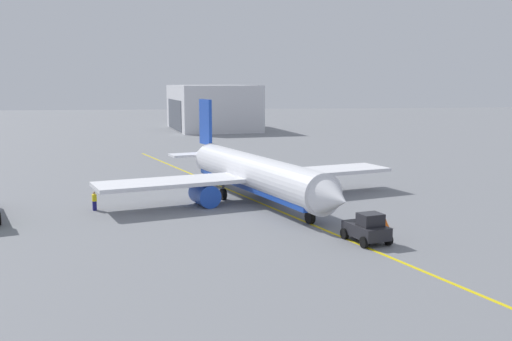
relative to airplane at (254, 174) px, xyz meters
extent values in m
plane|color=slate|center=(0.51, 0.16, -2.55)|extent=(400.00, 400.00, 0.00)
cylinder|color=white|center=(0.51, 0.16, 0.18)|extent=(24.44, 10.68, 3.44)
cube|color=#1E47B7|center=(0.51, 0.16, -0.77)|extent=(22.95, 9.68, 0.96)
cone|color=white|center=(13.51, 4.27, 0.18)|extent=(4.25, 4.18, 3.31)
cone|color=white|center=(-13.14, -4.16, 0.52)|extent=(5.43, 4.23, 2.93)
cube|color=#1E47B7|center=(-12.49, -3.95, 4.30)|extent=(3.16, 1.31, 5.20)
cube|color=white|center=(-12.49, -3.95, 0.58)|extent=(4.82, 8.73, 0.24)
cube|color=white|center=(-0.45, -0.14, -0.25)|extent=(13.67, 30.20, 0.36)
cylinder|color=#1E47B7|center=(-1.25, 5.06, -1.50)|extent=(3.68, 2.97, 2.10)
cylinder|color=#1E47B7|center=(1.88, -4.86, -1.50)|extent=(3.68, 2.97, 2.10)
cylinder|color=#4C4C51|center=(10.26, 3.24, -1.43)|extent=(0.24, 0.24, 1.14)
cylinder|color=black|center=(10.26, 3.24, -2.00)|extent=(1.17, 0.71, 1.10)
cylinder|color=#4C4C51|center=(-2.18, 2.04, -1.43)|extent=(0.24, 0.24, 1.14)
cylinder|color=black|center=(-2.18, 2.04, -2.00)|extent=(1.17, 0.71, 1.10)
cylinder|color=#4C4C51|center=(-0.62, -2.92, -1.43)|extent=(0.24, 0.24, 1.14)
cylinder|color=black|center=(-0.62, -2.92, -2.00)|extent=(1.17, 0.71, 1.10)
cube|color=#232328|center=(16.18, 6.00, -1.70)|extent=(3.99, 2.85, 0.90)
cube|color=black|center=(16.67, 6.13, -0.80)|extent=(1.76, 1.90, 0.90)
cylinder|color=black|center=(15.18, 4.71, -2.15)|extent=(0.85, 0.49, 0.80)
cylinder|color=black|center=(14.67, 6.64, -2.15)|extent=(0.85, 0.49, 0.80)
cylinder|color=black|center=(17.69, 5.37, -2.15)|extent=(0.85, 0.49, 0.80)
cylinder|color=black|center=(17.19, 7.30, -2.15)|extent=(0.85, 0.49, 0.80)
cube|color=navy|center=(2.61, -14.76, -2.12)|extent=(0.51, 0.43, 0.85)
cube|color=yellow|center=(2.61, -14.76, -1.40)|extent=(0.60, 0.49, 0.60)
sphere|color=tan|center=(2.61, -14.76, -0.96)|extent=(0.24, 0.24, 0.24)
cone|color=#F2590F|center=(12.71, 6.86, -2.21)|extent=(0.61, 0.61, 0.68)
cone|color=#F2590F|center=(12.20, 8.92, -2.19)|extent=(0.64, 0.64, 0.71)
cube|color=silver|center=(-88.55, 1.62, 2.80)|extent=(30.52, 22.16, 10.70)
cube|color=#4C515B|center=(-87.21, -7.46, 1.20)|extent=(19.52, 3.03, 7.06)
cube|color=yellow|center=(0.51, 0.16, -2.54)|extent=(81.85, 26.14, 0.01)
camera|label=1|loc=(56.05, -7.47, 8.82)|focal=41.50mm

